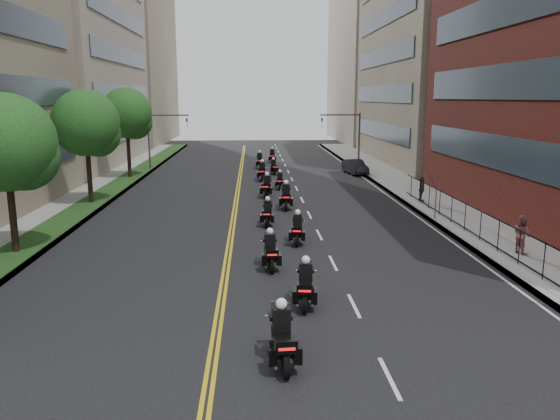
# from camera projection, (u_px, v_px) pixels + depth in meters

# --- Properties ---
(ground) EXTENTS (160.00, 160.00, 0.00)m
(ground) POSITION_uv_depth(u_px,v_px,m) (266.00, 381.00, 13.97)
(ground) COLOR black
(ground) RESTS_ON ground
(sidewalk_right) EXTENTS (4.00, 90.00, 0.15)m
(sidewalk_right) POSITION_uv_depth(u_px,v_px,m) (425.00, 198.00, 39.00)
(sidewalk_right) COLOR gray
(sidewalk_right) RESTS_ON ground
(sidewalk_left) EXTENTS (4.00, 90.00, 0.15)m
(sidewalk_left) POSITION_uv_depth(u_px,v_px,m) (84.00, 201.00, 37.80)
(sidewalk_left) COLOR gray
(sidewalk_left) RESTS_ON ground
(grass_strip) EXTENTS (2.00, 90.00, 0.04)m
(grass_strip) POSITION_uv_depth(u_px,v_px,m) (95.00, 200.00, 37.82)
(grass_strip) COLOR #1B3D16
(grass_strip) RESTS_ON sidewalk_left
(building_right_tan) EXTENTS (15.11, 28.00, 30.00)m
(building_right_tan) POSITION_uv_depth(u_px,v_px,m) (452.00, 23.00, 58.93)
(building_right_tan) COLOR #7D6B5B
(building_right_tan) RESTS_ON ground
(building_right_far) EXTENTS (15.00, 28.00, 26.00)m
(building_right_far) POSITION_uv_depth(u_px,v_px,m) (385.00, 60.00, 88.68)
(building_right_far) COLOR #A59685
(building_right_far) RESTS_ON ground
(building_left_mid) EXTENTS (16.11, 28.00, 34.00)m
(building_left_mid) POSITION_uv_depth(u_px,v_px,m) (41.00, 0.00, 56.36)
(building_left_mid) COLOR #A59685
(building_left_mid) RESTS_ON ground
(building_left_far) EXTENTS (16.00, 28.00, 26.00)m
(building_left_far) POSITION_uv_depth(u_px,v_px,m) (114.00, 59.00, 86.51)
(building_left_far) COLOR #7D6B5B
(building_left_far) RESTS_ON ground
(iron_fence) EXTENTS (0.05, 28.00, 1.50)m
(iron_fence) POSITION_uv_depth(u_px,v_px,m) (489.00, 230.00, 26.07)
(iron_fence) COLOR black
(iron_fence) RESTS_ON sidewalk_right
(street_trees) EXTENTS (4.40, 38.40, 7.98)m
(street_trees) POSITION_uv_depth(u_px,v_px,m) (60.00, 134.00, 30.57)
(street_trees) COLOR black
(street_trees) RESTS_ON ground
(traffic_signal_right) EXTENTS (4.09, 0.20, 5.60)m
(traffic_signal_right) POSITION_uv_depth(u_px,v_px,m) (350.00, 132.00, 54.77)
(traffic_signal_right) COLOR #3F3F44
(traffic_signal_right) RESTS_ON ground
(traffic_signal_left) EXTENTS (4.09, 0.20, 5.60)m
(traffic_signal_left) POSITION_uv_depth(u_px,v_px,m) (158.00, 133.00, 53.81)
(traffic_signal_left) COLOR #3F3F44
(traffic_signal_left) RESTS_ON ground
(motorcycle_0) EXTENTS (0.63, 2.48, 1.83)m
(motorcycle_0) POSITION_uv_depth(u_px,v_px,m) (282.00, 339.00, 14.74)
(motorcycle_0) COLOR black
(motorcycle_0) RESTS_ON ground
(motorcycle_1) EXTENTS (0.70, 2.38, 1.76)m
(motorcycle_1) POSITION_uv_depth(u_px,v_px,m) (306.00, 286.00, 18.92)
(motorcycle_1) COLOR black
(motorcycle_1) RESTS_ON ground
(motorcycle_2) EXTENTS (0.57, 2.34, 1.73)m
(motorcycle_2) POSITION_uv_depth(u_px,v_px,m) (270.00, 253.00, 23.08)
(motorcycle_2) COLOR black
(motorcycle_2) RESTS_ON ground
(motorcycle_3) EXTENTS (0.67, 2.28, 1.69)m
(motorcycle_3) POSITION_uv_depth(u_px,v_px,m) (297.00, 230.00, 27.05)
(motorcycle_3) COLOR black
(motorcycle_3) RESTS_ON ground
(motorcycle_4) EXTENTS (0.61, 2.24, 1.65)m
(motorcycle_4) POSITION_uv_depth(u_px,v_px,m) (268.00, 214.00, 30.86)
(motorcycle_4) COLOR black
(motorcycle_4) RESTS_ON ground
(motorcycle_5) EXTENTS (0.63, 2.54, 1.87)m
(motorcycle_5) POSITION_uv_depth(u_px,v_px,m) (286.00, 197.00, 35.42)
(motorcycle_5) COLOR black
(motorcycle_5) RESTS_ON ground
(motorcycle_6) EXTENTS (0.74, 2.47, 1.83)m
(motorcycle_6) POSITION_uv_depth(u_px,v_px,m) (267.00, 187.00, 39.59)
(motorcycle_6) COLOR black
(motorcycle_6) RESTS_ON ground
(motorcycle_7) EXTENTS (0.54, 2.08, 1.53)m
(motorcycle_7) POSITION_uv_depth(u_px,v_px,m) (280.00, 181.00, 43.04)
(motorcycle_7) COLOR black
(motorcycle_7) RESTS_ON ground
(motorcycle_8) EXTENTS (0.59, 2.50, 1.84)m
(motorcycle_8) POSITION_uv_depth(u_px,v_px,m) (262.00, 172.00, 47.46)
(motorcycle_8) COLOR black
(motorcycle_8) RESTS_ON ground
(motorcycle_9) EXTENTS (0.61, 2.15, 1.59)m
(motorcycle_9) POSITION_uv_depth(u_px,v_px,m) (274.00, 168.00, 51.33)
(motorcycle_9) COLOR black
(motorcycle_9) RESTS_ON ground
(motorcycle_10) EXTENTS (0.59, 2.49, 1.84)m
(motorcycle_10) POSITION_uv_depth(u_px,v_px,m) (260.00, 161.00, 55.55)
(motorcycle_10) COLOR black
(motorcycle_10) RESTS_ON ground
(motorcycle_11) EXTENTS (0.58, 2.40, 1.77)m
(motorcycle_11) POSITION_uv_depth(u_px,v_px,m) (272.00, 157.00, 60.17)
(motorcycle_11) COLOR black
(motorcycle_11) RESTS_ON ground
(parked_sedan) EXTENTS (2.02, 4.29, 1.36)m
(parked_sedan) POSITION_uv_depth(u_px,v_px,m) (355.00, 167.00, 51.47)
(parked_sedan) COLOR black
(parked_sedan) RESTS_ON ground
(pedestrian_b) EXTENTS (0.90, 1.02, 1.77)m
(pedestrian_b) POSITION_uv_depth(u_px,v_px,m) (522.00, 234.00, 24.73)
(pedestrian_b) COLOR brown
(pedestrian_b) RESTS_ON sidewalk_right
(pedestrian_c) EXTENTS (0.56, 1.05, 1.70)m
(pedestrian_c) POSITION_uv_depth(u_px,v_px,m) (422.00, 189.00, 37.03)
(pedestrian_c) COLOR #38383E
(pedestrian_c) RESTS_ON sidewalk_right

